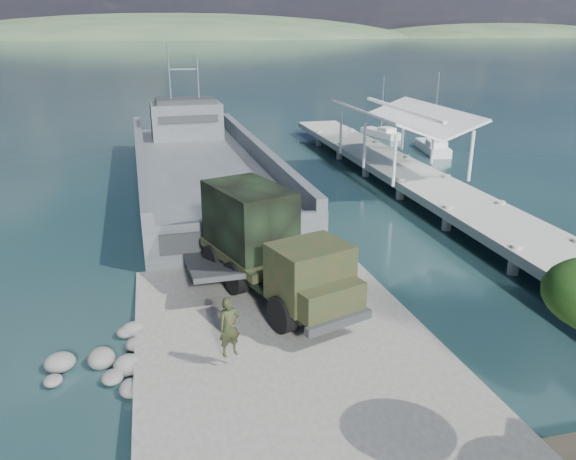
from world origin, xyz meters
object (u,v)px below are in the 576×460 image
(military_truck, at_px, (268,245))
(sailboat_near, at_px, (433,148))
(pier, at_px, (406,164))
(landing_craft, at_px, (202,174))
(sailboat_far, at_px, (382,133))
(soldier, at_px, (230,338))

(military_truck, distance_m, sailboat_near, 31.83)
(pier, xyz_separation_m, landing_craft, (-13.60, 3.59, -0.78))
(pier, distance_m, landing_craft, 14.08)
(pier, height_order, landing_craft, landing_craft)
(landing_craft, xyz_separation_m, sailboat_far, (19.43, 14.27, -0.50))
(sailboat_far, bearing_deg, pier, -123.42)
(pier, bearing_deg, sailboat_near, 53.31)
(pier, height_order, military_truck, pier)
(military_truck, bearing_deg, sailboat_far, 42.31)
(pier, relative_size, sailboat_far, 7.26)
(soldier, bearing_deg, military_truck, 48.36)
(military_truck, bearing_deg, sailboat_near, 32.76)
(soldier, relative_size, sailboat_near, 0.27)
(soldier, bearing_deg, landing_craft, 69.42)
(military_truck, height_order, sailboat_far, sailboat_far)
(soldier, relative_size, sailboat_far, 0.32)
(landing_craft, bearing_deg, sailboat_far, 35.02)
(landing_craft, distance_m, soldier, 23.29)
(pier, xyz_separation_m, soldier, (-15.04, -19.65, -0.14))
(sailboat_near, bearing_deg, soldier, -115.47)
(pier, xyz_separation_m, sailboat_far, (5.84, 17.86, -1.28))
(pier, relative_size, landing_craft, 1.29)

